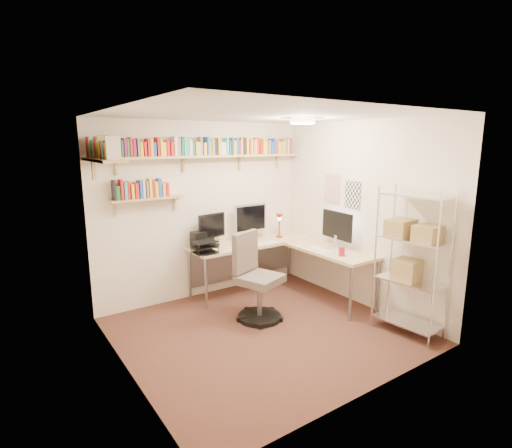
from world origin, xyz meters
The scene contains 6 objects.
ground centered at (0.00, 0.00, 0.00)m, with size 3.20×3.20×0.00m, color #48271E.
room_shell centered at (0.00, 0.00, 1.55)m, with size 3.24×3.04×2.52m.
wall_shelves centered at (-0.41, 1.30, 2.03)m, with size 3.12×1.09×0.80m.
corner_desk centered at (0.70, 0.96, 0.74)m, with size 2.00×1.95×1.30m.
office_chair centered at (0.12, 0.36, 0.47)m, with size 0.63×0.64×1.11m.
wire_rack centered at (1.36, -0.96, 1.01)m, with size 0.43×0.78×1.73m.
Camera 1 is at (-2.58, -3.58, 2.21)m, focal length 28.00 mm.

